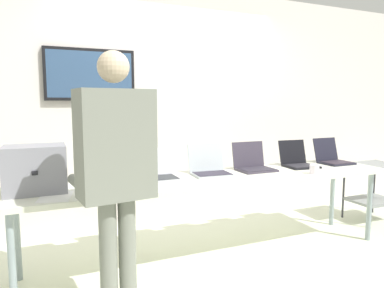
% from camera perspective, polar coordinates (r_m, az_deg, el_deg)
% --- Properties ---
extents(ground, '(8.00, 8.00, 0.04)m').
position_cam_1_polar(ground, '(3.39, 3.84, -18.20)').
color(ground, beige).
extents(back_wall, '(8.00, 0.11, 2.72)m').
position_cam_1_polar(back_wall, '(4.11, -3.47, 6.17)').
color(back_wall, silver).
rests_on(back_wall, ground).
extents(workbench, '(3.47, 0.70, 0.75)m').
position_cam_1_polar(workbench, '(3.16, 3.95, -6.11)').
color(workbench, silver).
rests_on(workbench, ground).
extents(equipment_box, '(0.42, 0.33, 0.35)m').
position_cam_1_polar(equipment_box, '(2.81, -24.17, -3.73)').
color(equipment_box, gray).
rests_on(equipment_box, workbench).
extents(laptop_station_0, '(0.31, 0.34, 0.22)m').
position_cam_1_polar(laptop_station_0, '(2.95, -15.40, -5.32)').
color(laptop_station_0, '#ABB0B3').
rests_on(laptop_station_0, workbench).
extents(laptop_station_1, '(0.32, 0.37, 0.25)m').
position_cam_1_polar(laptop_station_1, '(3.07, -5.68, -4.52)').
color(laptop_station_1, '#AEAFB9').
rests_on(laptop_station_1, workbench).
extents(laptop_station_2, '(0.37, 0.36, 0.27)m').
position_cam_1_polar(laptop_station_2, '(3.23, 2.84, -3.86)').
color(laptop_station_2, '#AAB2B9').
rests_on(laptop_station_2, workbench).
extents(laptop_station_3, '(0.35, 0.31, 0.27)m').
position_cam_1_polar(laptop_station_3, '(3.48, 9.94, -3.19)').
color(laptop_station_3, '#3A3442').
rests_on(laptop_station_3, workbench).
extents(laptop_station_4, '(0.33, 0.35, 0.26)m').
position_cam_1_polar(laptop_station_4, '(3.78, 16.83, -2.60)').
color(laptop_station_4, black).
rests_on(laptop_station_4, workbench).
extents(laptop_station_5, '(0.32, 0.34, 0.26)m').
position_cam_1_polar(laptop_station_5, '(4.11, 21.86, -2.06)').
color(laptop_station_5, '#1F1F2D').
rests_on(laptop_station_5, workbench).
extents(person, '(0.49, 0.63, 1.72)m').
position_cam_1_polar(person, '(2.19, -12.38, -3.14)').
color(person, gray).
rests_on(person, ground).
extents(coffee_mug, '(0.09, 0.09, 0.08)m').
position_cam_1_polar(coffee_mug, '(3.44, 19.30, -3.91)').
color(coffee_mug, white).
rests_on(coffee_mug, workbench).
extents(paper_sheet, '(0.27, 0.33, 0.00)m').
position_cam_1_polar(paper_sheet, '(2.65, -21.34, -8.00)').
color(paper_sheet, white).
rests_on(paper_sheet, workbench).
extents(storage_cart, '(0.56, 0.44, 0.69)m').
position_cam_1_polar(storage_cart, '(4.75, 27.45, -5.65)').
color(storage_cart, gray).
rests_on(storage_cart, ground).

